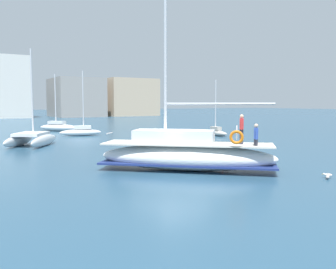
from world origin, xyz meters
name	(u,v)px	position (x,y,z in m)	size (l,w,h in m)	color
ground_plane	(177,169)	(0.00, 0.00, 0.00)	(400.00, 400.00, 0.00)	#284C66
main_sailboat	(186,154)	(0.28, -0.44, 0.91)	(8.72, 8.23, 12.86)	white
moored_sloop_near	(31,138)	(-4.65, 15.78, 0.65)	(5.40, 6.36, 8.24)	silver
moored_sloop_far	(81,131)	(2.01, 23.16, 0.52)	(4.70, 2.13, 7.21)	white
moored_catamaran	(217,132)	(15.10, 15.47, 0.46)	(1.22, 3.85, 6.24)	#B7B2A8
moored_cutter_left	(59,127)	(1.69, 31.42, 0.58)	(4.70, 5.18, 7.40)	silver
seagull	(328,175)	(4.96, -5.84, 0.17)	(0.97, 0.70, 0.17)	silver
mooring_buoy	(224,150)	(6.59, 3.90, 0.20)	(0.65, 0.65, 0.92)	#EA4C19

